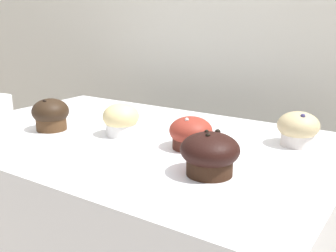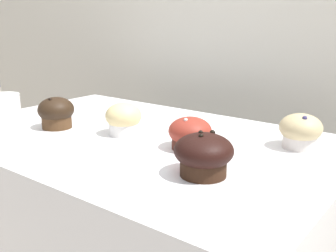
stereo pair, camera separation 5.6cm
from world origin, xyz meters
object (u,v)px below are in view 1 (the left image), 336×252
object	(u,v)px
muffin_front_center	(298,129)
muffin_back_left	(190,134)
muffin_front_left	(210,154)
muffin_back_right	(121,120)
muffin_front_right	(51,114)

from	to	relation	value
muffin_front_center	muffin_back_left	distance (m)	0.25
muffin_back_left	muffin_front_left	distance (m)	0.16
muffin_back_right	muffin_back_left	bearing A→B (deg)	1.20
muffin_back_right	muffin_front_right	bearing A→B (deg)	-160.72
muffin_back_left	muffin_front_right	world-z (taller)	muffin_front_right
muffin_back_left	muffin_front_left	xyz separation A→B (m)	(0.11, -0.11, 0.01)
muffin_back_left	muffin_back_right	xyz separation A→B (m)	(-0.20, -0.00, 0.01)
muffin_front_right	muffin_front_center	bearing A→B (deg)	21.50
muffin_front_right	muffin_front_left	bearing A→B (deg)	-5.01
muffin_front_left	muffin_front_right	distance (m)	0.49
muffin_back_left	muffin_back_right	bearing A→B (deg)	-178.80
muffin_front_center	muffin_back_right	xyz separation A→B (m)	(-0.39, -0.16, 0.00)
muffin_front_center	muffin_back_right	size ratio (longest dim) A/B	1.05
muffin_front_center	muffin_back_right	distance (m)	0.42
muffin_back_left	muffin_front_left	bearing A→B (deg)	-45.67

